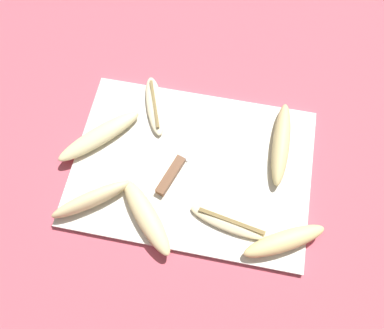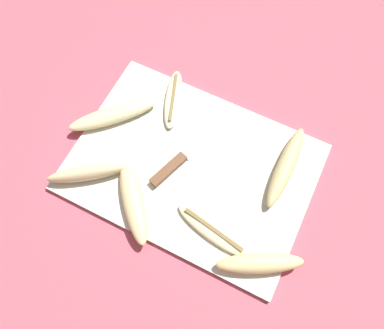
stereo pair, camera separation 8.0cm
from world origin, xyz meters
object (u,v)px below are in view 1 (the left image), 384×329
(banana_cream_curved, at_px, (231,222))
(banana_bright_far, at_px, (155,106))
(banana_mellow_near, at_px, (146,217))
(knife, at_px, (176,167))
(banana_golden_short, at_px, (284,241))
(banana_spotted_left, at_px, (281,143))
(banana_ripe_center, at_px, (92,199))
(banana_soft_right, at_px, (99,136))

(banana_cream_curved, xyz_separation_m, banana_bright_far, (-0.21, 0.24, 0.00))
(banana_cream_curved, height_order, banana_mellow_near, banana_mellow_near)
(knife, height_order, banana_golden_short, banana_golden_short)
(banana_cream_curved, bearing_deg, banana_golden_short, -10.70)
(banana_spotted_left, bearing_deg, banana_golden_short, -82.48)
(knife, relative_size, banana_ripe_center, 1.43)
(banana_spotted_left, height_order, banana_soft_right, banana_spotted_left)
(knife, relative_size, banana_cream_curved, 1.24)
(banana_spotted_left, height_order, banana_bright_far, banana_spotted_left)
(banana_spotted_left, relative_size, banana_cream_curved, 1.11)
(banana_bright_far, distance_m, banana_ripe_center, 0.26)
(banana_cream_curved, bearing_deg, knife, 143.93)
(banana_mellow_near, bearing_deg, banana_soft_right, 132.53)
(knife, distance_m, banana_bright_far, 0.16)
(banana_mellow_near, relative_size, banana_golden_short, 0.97)
(banana_bright_far, relative_size, banana_mellow_near, 0.97)
(banana_spotted_left, bearing_deg, banana_mellow_near, -139.63)
(banana_golden_short, bearing_deg, banana_ripe_center, 178.52)
(knife, height_order, banana_cream_curved, same)
(banana_spotted_left, relative_size, banana_ripe_center, 1.28)
(banana_ripe_center, xyz_separation_m, banana_golden_short, (0.40, -0.01, -0.00))
(knife, xyz_separation_m, banana_spotted_left, (0.21, 0.09, 0.01))
(banana_soft_right, height_order, banana_ripe_center, banana_ripe_center)
(banana_spotted_left, distance_m, banana_ripe_center, 0.42)
(banana_spotted_left, xyz_separation_m, banana_mellow_near, (-0.25, -0.21, -0.00))
(banana_ripe_center, bearing_deg, banana_soft_right, 100.35)
(knife, bearing_deg, banana_bright_far, 139.04)
(banana_cream_curved, bearing_deg, banana_bright_far, 132.22)
(knife, xyz_separation_m, banana_cream_curved, (0.13, -0.10, 0.00))
(banana_cream_curved, relative_size, banana_bright_far, 1.13)
(banana_soft_right, bearing_deg, banana_cream_curved, -23.01)
(banana_soft_right, bearing_deg, banana_bright_far, 45.12)
(banana_ripe_center, bearing_deg, banana_spotted_left, 28.46)
(banana_mellow_near, bearing_deg, banana_ripe_center, 173.58)
(banana_spotted_left, xyz_separation_m, banana_bright_far, (-0.29, 0.05, -0.01))
(banana_bright_far, bearing_deg, banana_cream_curved, -47.78)
(banana_spotted_left, distance_m, banana_soft_right, 0.40)
(knife, bearing_deg, banana_mellow_near, -87.73)
(banana_mellow_near, relative_size, banana_ripe_center, 1.05)
(knife, distance_m, banana_mellow_near, 0.13)
(banana_ripe_center, bearing_deg, knife, 34.94)
(banana_bright_far, height_order, banana_ripe_center, banana_ripe_center)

